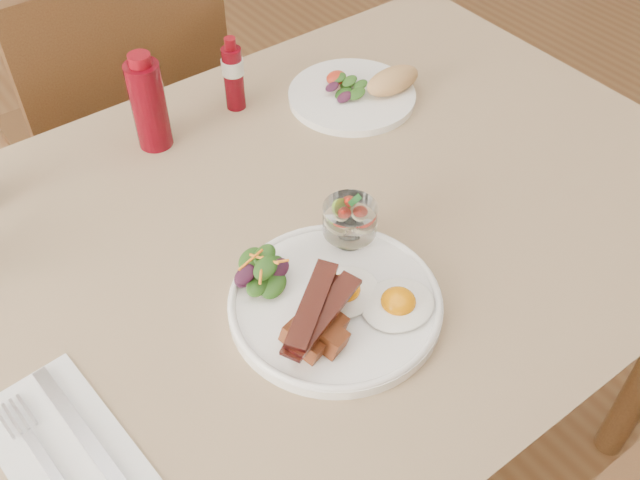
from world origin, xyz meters
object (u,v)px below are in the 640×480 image
Objects in this scene: table at (297,268)px; second_plate at (361,91)px; main_plate at (335,304)px; fruit_cup at (350,219)px; hot_sauce_bottle at (233,75)px; ketchup_bottle at (149,104)px; chair_far at (125,131)px.

table is 0.36m from second_plate.
fruit_cup is at bearing 42.39° from main_plate.
second_plate is 1.74× the size of hot_sauce_bottle.
second_plate is 0.37m from ketchup_bottle.
ketchup_bottle is (-0.35, 0.10, 0.06)m from second_plate.
chair_far is 12.26× the size of fruit_cup.
hot_sauce_bottle is at bearing 3.41° from ketchup_bottle.
ketchup_bottle is at bearing -100.93° from chair_far.
second_plate reaches higher than table.
ketchup_bottle is (-0.07, 0.30, 0.17)m from table.
ketchup_bottle is (-0.02, 0.45, 0.07)m from main_plate.
table is at bearing -76.84° from ketchup_bottle.
chair_far is at bearing 86.81° from main_plate.
second_plate is at bearing -58.70° from chair_far.
fruit_cup is at bearing -131.74° from second_plate.
main_plate reaches higher than table.
ketchup_bottle is (-0.11, 0.38, 0.02)m from fruit_cup.
fruit_cup is (0.04, -0.08, 0.15)m from table.
main_plate is 0.46m from ketchup_bottle.
second_plate is 0.23m from hot_sauce_bottle.
hot_sauce_bottle reaches higher than fruit_cup.
ketchup_bottle is at bearing 105.51° from fruit_cup.
main_plate is 3.69× the size of fruit_cup.
main_plate is 0.48m from second_plate.
fruit_cup is 0.39m from hot_sauce_bottle.
chair_far is 5.61× the size of ketchup_bottle.
table is at bearing 113.87° from fruit_cup.
main_plate is 0.12m from fruit_cup.
hot_sauce_bottle is at bearing 149.73° from second_plate.
chair_far reaches higher than hot_sauce_bottle.
hot_sauce_bottle is at bearing 81.78° from fruit_cup.
main_plate is 2.10× the size of hot_sauce_bottle.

